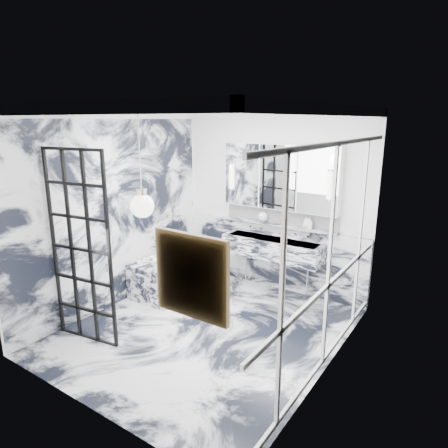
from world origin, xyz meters
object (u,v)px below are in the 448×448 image
Objects in this scene: trough_sink at (272,248)px; mirror_cabinet at (280,177)px; bathtub at (180,271)px; crittall_door at (81,249)px.

mirror_cabinet is at bearing 90.00° from trough_sink.
trough_sink is 1.10m from mirror_cabinet.
trough_sink is 1.55m from bathtub.
crittall_door reaches higher than trough_sink.
bathtub is at bearing 83.81° from crittall_door.
crittall_door is 1.24× the size of mirror_cabinet.
bathtub is (-1.33, -0.66, -0.45)m from trough_sink.
trough_sink is (1.25, 2.54, -0.45)m from crittall_door.
trough_sink is 0.84× the size of mirror_cabinet.
bathtub is at bearing -153.52° from trough_sink.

